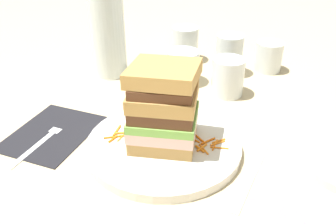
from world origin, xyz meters
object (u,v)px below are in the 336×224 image
Objects in this scene: main_plate at (163,145)px; empty_tumbler_3 at (183,67)px; juice_glass at (228,78)px; water_bottle at (108,23)px; knife at (251,173)px; empty_tumbler_2 at (269,57)px; sandwich at (163,107)px; fork at (44,138)px; napkin_dark at (53,133)px; empty_tumbler_0 at (229,55)px; empty_tumbler_1 at (185,44)px.

main_plate is 0.26m from empty_tumbler_3.
juice_glass is 0.29m from water_bottle.
empty_tumbler_2 is (-0.01, 0.40, 0.03)m from knife.
fork is (-0.21, -0.04, -0.08)m from sandwich.
sandwich is at bearing 4.10° from napkin_dark.
sandwich is 1.97× the size of empty_tumbler_2.
juice_glass is 0.17m from empty_tumbler_2.
sandwich is 0.70× the size of knife.
empty_tumbler_1 is (-0.12, 0.05, -0.00)m from empty_tumbler_0.
fork is (-0.21, -0.04, -0.00)m from main_plate.
empty_tumbler_3 is (0.17, 0.01, -0.09)m from water_bottle.
napkin_dark is 1.77× the size of empty_tumbler_0.
fork is at bearing -95.36° from napkin_dark.
empty_tumbler_0 is at bearing 53.30° from napkin_dark.
main_plate reaches higher than napkin_dark.
knife is 0.46m from empty_tumbler_1.
empty_tumbler_2 is at bearing 27.40° from empty_tumbler_0.
knife is at bearing -74.88° from empty_tumbler_0.
juice_glass is (0.28, 0.25, 0.04)m from napkin_dark.
water_bottle reaches higher than knife.
napkin_dark is at bearing 179.20° from knife.
water_bottle is (-0.28, 0.02, 0.09)m from juice_glass.
fork is 1.76× the size of empty_tumbler_0.
main_plate is 0.15m from knife.
empty_tumbler_2 is 0.96× the size of empty_tumbler_3.
sandwich is 0.84× the size of fork.
knife is at bearing -7.43° from sandwich.
water_bottle is at bearing -162.36° from empty_tumbler_0.
fork reaches higher than knife.
napkin_dark and knife have the same top height.
water_bottle is at bearing 143.19° from knife.
main_plate reaches higher than fork.
empty_tumbler_0 reaches higher than empty_tumbler_3.
knife is 2.31× the size of empty_tumbler_1.
empty_tumbler_2 is 0.22m from empty_tumbler_3.
knife is at bearing -36.81° from water_bottle.
sandwich is at bearing -82.08° from empty_tumbler_3.
main_plate is 3.67× the size of empty_tumbler_2.
juice_glass is at bearing -81.83° from empty_tumbler_0.
empty_tumbler_3 is (-0.09, -0.08, -0.01)m from empty_tumbler_0.
water_bottle is 3.88× the size of empty_tumbler_2.
knife is 0.37m from empty_tumbler_0.
empty_tumbler_1 is at bearing 99.49° from sandwich.
water_bottle is 0.29m from empty_tumbler_0.
empty_tumbler_0 reaches higher than fork.
water_bottle reaches higher than juice_glass.
empty_tumbler_1 reaches higher than juice_glass.
sandwich is 0.41m from empty_tumbler_2.
sandwich reaches higher than empty_tumbler_0.
main_plate is 1.56× the size of fork.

